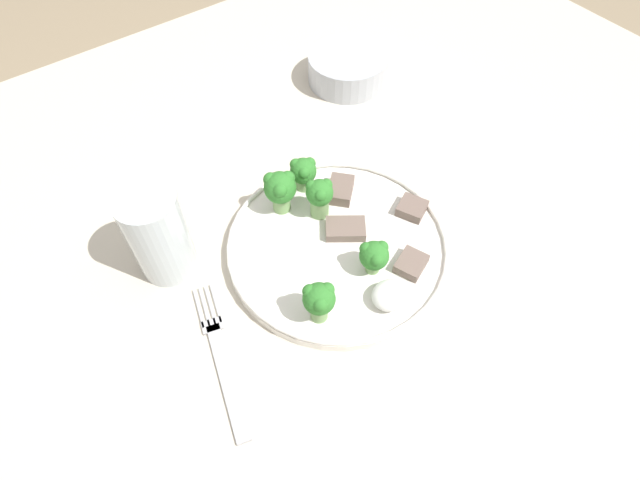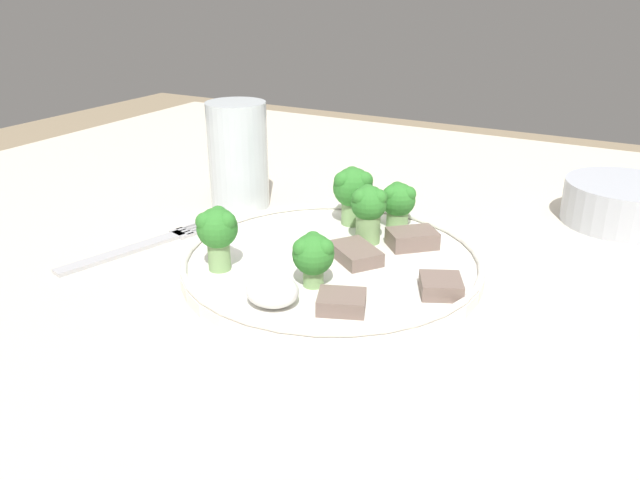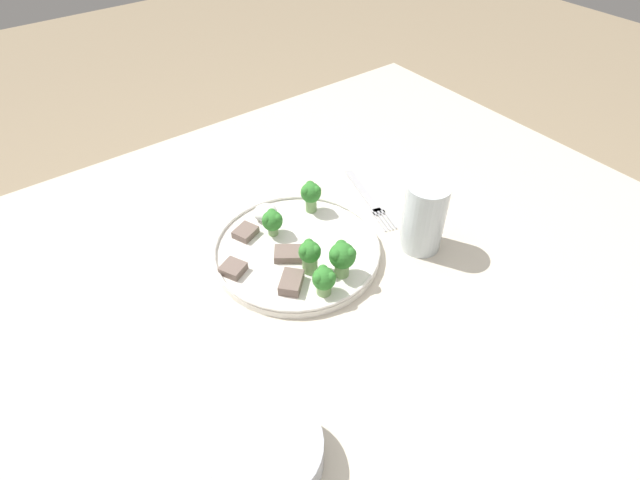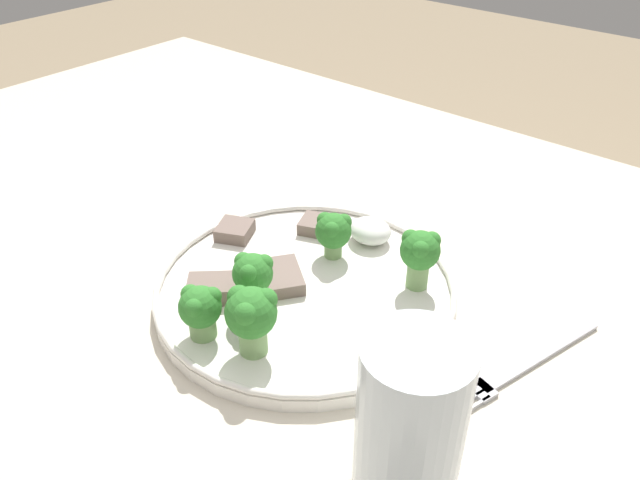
% 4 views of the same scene
% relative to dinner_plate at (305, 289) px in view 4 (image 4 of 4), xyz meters
% --- Properties ---
extents(table, '(1.38, 1.06, 0.78)m').
position_rel_dinner_plate_xyz_m(table, '(0.04, 0.07, -0.10)').
color(table, beige).
rests_on(table, ground_plane).
extents(dinner_plate, '(0.27, 0.27, 0.02)m').
position_rel_dinner_plate_xyz_m(dinner_plate, '(0.00, 0.00, 0.00)').
color(dinner_plate, white).
rests_on(dinner_plate, table).
extents(fork, '(0.07, 0.19, 0.00)m').
position_rel_dinner_plate_xyz_m(fork, '(-0.19, -0.04, -0.01)').
color(fork, '#B2B2B7').
rests_on(fork, table).
extents(drinking_glass, '(0.07, 0.07, 0.12)m').
position_rel_dinner_plate_xyz_m(drinking_glass, '(-0.18, 0.11, 0.05)').
color(drinking_glass, silver).
rests_on(drinking_glass, table).
extents(broccoli_floret_near_rim_left, '(0.04, 0.04, 0.06)m').
position_rel_dinner_plate_xyz_m(broccoli_floret_near_rim_left, '(-0.08, -0.07, 0.04)').
color(broccoli_floret_near_rim_left, '#7FA866').
rests_on(broccoli_floret_near_rim_left, dinner_plate).
extents(broccoli_floret_center_left, '(0.04, 0.03, 0.06)m').
position_rel_dinner_plate_xyz_m(broccoli_floret_center_left, '(0.01, 0.05, 0.04)').
color(broccoli_floret_center_left, '#7FA866').
rests_on(broccoli_floret_center_left, dinner_plate).
extents(broccoli_floret_back_left, '(0.04, 0.03, 0.05)m').
position_rel_dinner_plate_xyz_m(broccoli_floret_back_left, '(0.01, -0.05, 0.03)').
color(broccoli_floret_back_left, '#7FA866').
rests_on(broccoli_floret_back_left, dinner_plate).
extents(broccoli_floret_front_left, '(0.04, 0.04, 0.06)m').
position_rel_dinner_plate_xyz_m(broccoli_floret_front_left, '(-0.02, 0.09, 0.04)').
color(broccoli_floret_front_left, '#7FA866').
rests_on(broccoli_floret_front_left, dinner_plate).
extents(broccoli_floret_center_back, '(0.04, 0.03, 0.05)m').
position_rel_dinner_plate_xyz_m(broccoli_floret_center_back, '(0.02, 0.10, 0.03)').
color(broccoli_floret_center_back, '#7FA866').
rests_on(broccoli_floret_center_back, dinner_plate).
extents(meat_slice_front_slice, '(0.05, 0.04, 0.01)m').
position_rel_dinner_plate_xyz_m(meat_slice_front_slice, '(0.05, -0.08, 0.01)').
color(meat_slice_front_slice, '#756056').
rests_on(meat_slice_front_slice, dinner_plate).
extents(meat_slice_middle_slice, '(0.06, 0.06, 0.01)m').
position_rel_dinner_plate_xyz_m(meat_slice_middle_slice, '(0.02, 0.01, 0.01)').
color(meat_slice_middle_slice, '#756056').
rests_on(meat_slice_middle_slice, dinner_plate).
extents(meat_slice_rear_slice, '(0.04, 0.04, 0.01)m').
position_rel_dinner_plate_xyz_m(meat_slice_rear_slice, '(0.11, -0.02, 0.01)').
color(meat_slice_rear_slice, '#756056').
rests_on(meat_slice_rear_slice, dinner_plate).
extents(meat_slice_edge_slice, '(0.05, 0.05, 0.02)m').
position_rel_dinner_plate_xyz_m(meat_slice_edge_slice, '(0.05, 0.06, 0.01)').
color(meat_slice_edge_slice, '#756056').
rests_on(meat_slice_edge_slice, dinner_plate).
extents(sauce_dollop, '(0.04, 0.04, 0.02)m').
position_rel_dinner_plate_xyz_m(sauce_dollop, '(-0.00, -0.10, 0.01)').
color(sauce_dollop, white).
rests_on(sauce_dollop, dinner_plate).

